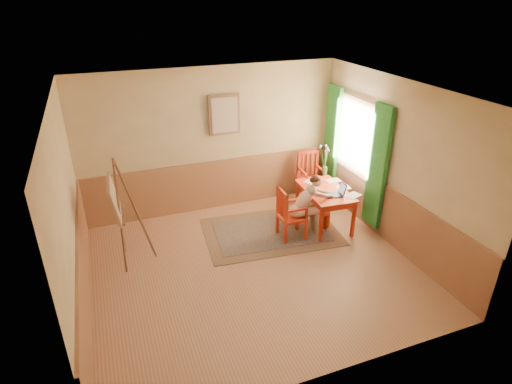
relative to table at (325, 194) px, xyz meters
name	(u,v)px	position (x,y,z in m)	size (l,w,h in m)	color
room	(253,188)	(-1.71, -0.82, 0.77)	(5.04, 4.54, 2.84)	tan
wainscot	(237,217)	(-1.71, -0.03, -0.13)	(5.00, 4.50, 1.00)	#AB704A
window	(354,148)	(0.71, 0.28, 0.71)	(0.12, 2.01, 2.20)	white
wall_portrait	(224,115)	(-1.46, 1.38, 1.27)	(0.60, 0.05, 0.76)	#976F53
rug	(271,231)	(-1.03, 0.08, -0.62)	(2.55, 1.83, 0.02)	#8C7251
table	(325,194)	(0.00, 0.00, 0.00)	(0.80, 1.24, 0.72)	red
chair_left	(289,214)	(-0.80, -0.20, -0.15)	(0.45, 0.43, 0.95)	red
chair_back	(310,177)	(0.22, 1.00, -0.11)	(0.49, 0.51, 1.05)	red
figure	(308,203)	(-0.45, -0.19, 0.00)	(0.84, 0.36, 1.14)	beige
laptop	(336,193)	(0.07, -0.26, 0.13)	(0.38, 0.25, 0.22)	#1E2338
papers	(335,186)	(0.25, 0.08, 0.09)	(0.75, 1.10, 0.00)	white
vase	(325,161)	(0.32, 0.63, 0.37)	(0.21, 0.31, 0.61)	#3F724C
wastebasket	(323,220)	(-0.04, -0.07, -0.49)	(0.26, 0.26, 0.27)	red
easel	(117,203)	(-3.59, 0.07, 0.44)	(0.62, 0.81, 1.82)	brown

